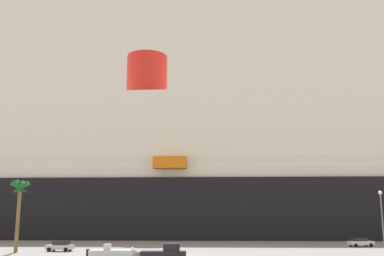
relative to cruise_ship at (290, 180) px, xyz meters
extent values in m
plane|color=gray|center=(-24.65, -28.28, -15.48)|extent=(600.00, 600.00, 0.00)
cube|color=black|center=(-1.47, 0.00, -8.04)|extent=(256.07, 35.70, 14.87)
cube|color=white|center=(-1.47, 0.00, 0.81)|extent=(225.36, 32.71, 2.84)
cube|color=white|center=(-6.59, -0.07, 3.65)|extent=(216.95, 32.15, 2.84)
cube|color=white|center=(-11.70, -0.14, 6.49)|extent=(203.98, 31.17, 2.84)
cube|color=white|center=(-16.81, -0.20, 9.32)|extent=(192.72, 30.82, 2.84)
cube|color=white|center=(-21.92, -0.27, 12.16)|extent=(182.15, 30.09, 2.84)
cube|color=white|center=(-27.04, -0.34, 15.00)|extent=(175.00, 29.69, 2.84)
cube|color=white|center=(-32.15, -0.40, 17.84)|extent=(168.42, 29.29, 2.84)
cube|color=white|center=(-37.26, -0.47, 20.67)|extent=(161.94, 28.77, 2.84)
cylinder|color=red|center=(-39.82, -0.50, 29.02)|extent=(11.80, 11.80, 13.85)
cube|color=orange|center=(-31.08, -17.22, 2.80)|extent=(8.04, 3.30, 2.80)
cube|color=black|center=(-26.24, -67.78, -14.63)|extent=(5.74, 2.43, 0.90)
cube|color=black|center=(-25.24, -67.71, -13.73)|extent=(2.15, 1.99, 0.90)
cube|color=#26333F|center=(-24.57, -67.65, -13.82)|extent=(0.23, 1.68, 0.63)
cube|color=silver|center=(-32.57, -68.28, -14.48)|extent=(5.48, 2.28, 0.90)
cone|color=silver|center=(-29.50, -68.04, -14.48)|extent=(1.33, 1.77, 1.68)
cube|color=silver|center=(-33.10, -68.32, -13.68)|extent=(0.88, 1.06, 0.70)
cube|color=black|center=(-35.44, -68.50, -14.48)|extent=(0.40, 0.53, 1.10)
cylinder|color=brown|center=(-51.06, -54.02, -10.55)|extent=(0.57, 0.57, 9.87)
cone|color=#195923|center=(-50.66, -53.98, -5.51)|extent=(0.98, 3.03, 2.18)
cone|color=#195923|center=(-50.73, -53.80, -5.51)|extent=(2.16, 2.74, 2.44)
cone|color=#195923|center=(-51.03, -53.62, -5.51)|extent=(3.03, 0.90, 2.13)
cone|color=#195923|center=(-51.29, -53.70, -5.51)|extent=(2.84, 2.32, 2.13)
cone|color=#195923|center=(-51.45, -53.95, -5.51)|extent=(1.24, 2.98, 2.33)
cone|color=#195923|center=(-51.43, -54.16, -5.51)|extent=(1.59, 2.83, 2.54)
cone|color=#195923|center=(-51.25, -54.38, -5.51)|extent=(2.88, 1.97, 2.35)
cone|color=#195923|center=(-51.01, -54.42, -5.51)|extent=(3.02, 1.08, 2.22)
cone|color=#195923|center=(-50.77, -54.30, -5.51)|extent=(2.54, 2.57, 2.30)
sphere|color=#195923|center=(-51.06, -54.02, -5.61)|extent=(1.10, 1.10, 1.10)
cylinder|color=slate|center=(4.64, -55.50, -11.12)|extent=(0.20, 0.20, 8.72)
sphere|color=#F9F2CC|center=(4.64, -55.50, -6.51)|extent=(0.56, 0.56, 0.56)
cube|color=silver|center=(-45.03, -51.29, -14.80)|extent=(4.30, 2.11, 0.70)
cube|color=#1E232D|center=(-44.82, -51.30, -14.17)|extent=(2.44, 1.83, 0.55)
cylinder|color=black|center=(-46.47, -52.17, -15.15)|extent=(0.67, 0.25, 0.66)
cylinder|color=black|center=(-46.37, -50.27, -15.15)|extent=(0.67, 0.25, 0.66)
cylinder|color=black|center=(-43.69, -52.31, -15.15)|extent=(0.67, 0.25, 0.66)
cylinder|color=black|center=(-43.60, -50.41, -15.15)|extent=(0.67, 0.25, 0.66)
cube|color=white|center=(6.99, -36.29, -14.80)|extent=(4.77, 2.74, 0.70)
cube|color=#1E232D|center=(6.77, -36.33, -14.17)|extent=(2.79, 2.18, 0.55)
cylinder|color=black|center=(8.27, -35.06, -15.15)|extent=(0.69, 0.34, 0.66)
cylinder|color=black|center=(8.63, -36.97, -15.15)|extent=(0.69, 0.34, 0.66)
cylinder|color=black|center=(5.36, -35.61, -15.15)|extent=(0.69, 0.34, 0.66)
cylinder|color=black|center=(5.72, -37.52, -15.15)|extent=(0.69, 0.34, 0.66)
camera|label=1|loc=(-19.26, -124.88, -10.11)|focal=42.31mm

